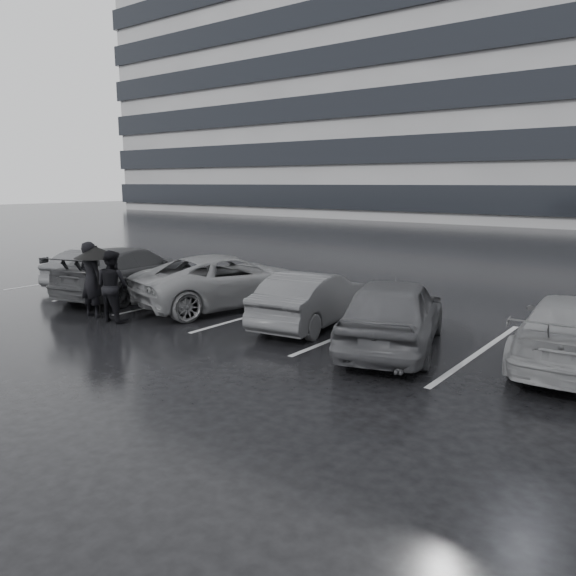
{
  "coord_description": "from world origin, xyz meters",
  "views": [
    {
      "loc": [
        6.85,
        -8.23,
        3.29
      ],
      "look_at": [
        -0.21,
        1.0,
        1.1
      ],
      "focal_mm": 35.0,
      "sensor_mm": 36.0,
      "label": 1
    }
  ],
  "objects_px": {
    "car_main": "(393,313)",
    "car_west_b": "(227,280)",
    "car_west_a": "(312,299)",
    "car_west_d": "(98,267)",
    "pedestrian_left": "(91,280)",
    "pedestrian_right": "(112,286)",
    "car_east": "(575,331)",
    "car_west_c": "(128,271)"
  },
  "relations": [
    {
      "from": "car_west_a",
      "to": "car_west_c",
      "type": "height_order",
      "value": "car_west_c"
    },
    {
      "from": "car_west_c",
      "to": "car_east",
      "type": "xyz_separation_m",
      "value": [
        11.8,
        0.82,
        -0.07
      ]
    },
    {
      "from": "car_east",
      "to": "car_west_d",
      "type": "bearing_deg",
      "value": -3.45
    },
    {
      "from": "pedestrian_right",
      "to": "car_main",
      "type": "bearing_deg",
      "value": -169.92
    },
    {
      "from": "car_main",
      "to": "car_west_b",
      "type": "bearing_deg",
      "value": -27.32
    },
    {
      "from": "car_main",
      "to": "car_east",
      "type": "relative_size",
      "value": 0.96
    },
    {
      "from": "car_west_b",
      "to": "pedestrian_left",
      "type": "distance_m",
      "value": 3.44
    },
    {
      "from": "pedestrian_left",
      "to": "pedestrian_right",
      "type": "height_order",
      "value": "pedestrian_left"
    },
    {
      "from": "car_west_a",
      "to": "car_east",
      "type": "distance_m",
      "value": 5.5
    },
    {
      "from": "car_west_c",
      "to": "car_west_d",
      "type": "relative_size",
      "value": 1.36
    },
    {
      "from": "car_main",
      "to": "car_west_b",
      "type": "height_order",
      "value": "car_main"
    },
    {
      "from": "car_main",
      "to": "car_west_c",
      "type": "height_order",
      "value": "car_main"
    },
    {
      "from": "pedestrian_right",
      "to": "car_west_b",
      "type": "bearing_deg",
      "value": -116.36
    },
    {
      "from": "car_west_c",
      "to": "pedestrian_right",
      "type": "distance_m",
      "value": 3.17
    },
    {
      "from": "pedestrian_left",
      "to": "pedestrian_right",
      "type": "xyz_separation_m",
      "value": [
        0.78,
        0.05,
        -0.08
      ]
    },
    {
      "from": "car_west_b",
      "to": "car_west_a",
      "type": "bearing_deg",
      "value": -170.83
    },
    {
      "from": "car_west_a",
      "to": "pedestrian_left",
      "type": "height_order",
      "value": "pedestrian_left"
    },
    {
      "from": "car_main",
      "to": "car_west_b",
      "type": "relative_size",
      "value": 0.86
    },
    {
      "from": "car_west_a",
      "to": "pedestrian_left",
      "type": "relative_size",
      "value": 2.05
    },
    {
      "from": "car_east",
      "to": "pedestrian_right",
      "type": "xyz_separation_m",
      "value": [
        -9.5,
        -3.0,
        0.21
      ]
    },
    {
      "from": "car_west_d",
      "to": "pedestrian_left",
      "type": "xyz_separation_m",
      "value": [
        3.65,
        -2.65,
        0.34
      ]
    },
    {
      "from": "car_west_c",
      "to": "car_main",
      "type": "bearing_deg",
      "value": 164.29
    },
    {
      "from": "car_west_d",
      "to": "car_west_a",
      "type": "bearing_deg",
      "value": 167.83
    },
    {
      "from": "car_west_d",
      "to": "car_west_b",
      "type": "bearing_deg",
      "value": 171.19
    },
    {
      "from": "pedestrian_right",
      "to": "car_west_d",
      "type": "bearing_deg",
      "value": -37.91
    },
    {
      "from": "car_west_d",
      "to": "car_east",
      "type": "bearing_deg",
      "value": 169.71
    },
    {
      "from": "car_west_c",
      "to": "pedestrian_left",
      "type": "height_order",
      "value": "pedestrian_left"
    },
    {
      "from": "car_west_b",
      "to": "car_west_d",
      "type": "height_order",
      "value": "car_west_b"
    },
    {
      "from": "car_west_b",
      "to": "car_west_d",
      "type": "relative_size",
      "value": 1.37
    },
    {
      "from": "car_west_c",
      "to": "pedestrian_left",
      "type": "bearing_deg",
      "value": 109.58
    },
    {
      "from": "car_west_b",
      "to": "car_west_c",
      "type": "distance_m",
      "value": 3.36
    },
    {
      "from": "car_west_c",
      "to": "car_east",
      "type": "bearing_deg",
      "value": 169.31
    },
    {
      "from": "car_west_a",
      "to": "car_west_d",
      "type": "distance_m",
      "value": 8.45
    },
    {
      "from": "car_west_a",
      "to": "car_west_c",
      "type": "bearing_deg",
      "value": -5.35
    },
    {
      "from": "car_west_c",
      "to": "car_west_d",
      "type": "bearing_deg",
      "value": -25.75
    },
    {
      "from": "car_east",
      "to": "pedestrian_left",
      "type": "relative_size",
      "value": 2.39
    },
    {
      "from": "car_west_a",
      "to": "pedestrian_right",
      "type": "bearing_deg",
      "value": 23.7
    },
    {
      "from": "car_west_a",
      "to": "pedestrian_left",
      "type": "distance_m",
      "value": 5.47
    },
    {
      "from": "car_main",
      "to": "pedestrian_right",
      "type": "relative_size",
      "value": 2.52
    },
    {
      "from": "car_west_a",
      "to": "car_east",
      "type": "relative_size",
      "value": 0.86
    },
    {
      "from": "car_main",
      "to": "car_west_d",
      "type": "distance_m",
      "value": 10.82
    },
    {
      "from": "car_west_a",
      "to": "car_west_b",
      "type": "height_order",
      "value": "car_west_b"
    }
  ]
}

